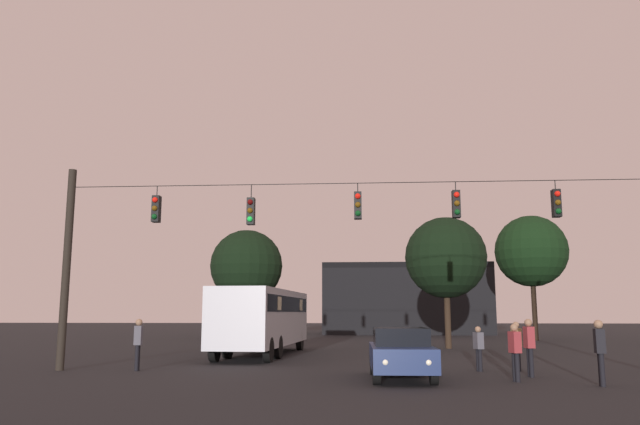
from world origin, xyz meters
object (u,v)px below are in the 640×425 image
(city_bus, at_px, (264,315))
(tree_right_far, at_px, (247,266))
(pedestrian_near_bus, at_px, (517,343))
(car_near_right, at_px, (401,352))
(pedestrian_crossing_right, at_px, (138,341))
(pedestrian_crossing_left, at_px, (529,344))
(tree_behind_building, at_px, (531,251))
(pedestrian_far_side, at_px, (479,346))
(tree_left_silhouette, at_px, (446,258))
(pedestrian_trailing, at_px, (600,348))
(pedestrian_crossing_center, at_px, (515,349))

(city_bus, relative_size, tree_right_far, 1.32)
(pedestrian_near_bus, bearing_deg, car_near_right, -145.13)
(car_near_right, relative_size, pedestrian_crossing_right, 2.48)
(pedestrian_crossing_left, relative_size, tree_behind_building, 0.20)
(pedestrian_far_side, bearing_deg, pedestrian_crossing_right, -177.05)
(city_bus, relative_size, pedestrian_crossing_right, 6.32)
(pedestrian_crossing_right, relative_size, tree_right_far, 0.21)
(tree_left_silhouette, distance_m, tree_behind_building, 12.96)
(pedestrian_crossing_left, distance_m, pedestrian_far_side, 2.20)
(pedestrian_trailing, xyz_separation_m, tree_right_far, (-15.58, 30.30, 4.57))
(pedestrian_trailing, height_order, pedestrian_far_side, pedestrian_trailing)
(pedestrian_crossing_center, height_order, pedestrian_trailing, pedestrian_trailing)
(city_bus, bearing_deg, pedestrian_crossing_right, -111.20)
(pedestrian_crossing_center, distance_m, tree_right_far, 32.61)
(pedestrian_crossing_center, bearing_deg, pedestrian_crossing_right, 168.15)
(city_bus, bearing_deg, tree_right_far, 103.32)
(tree_behind_building, bearing_deg, pedestrian_near_bus, -106.58)
(pedestrian_far_side, bearing_deg, car_near_right, -136.44)
(pedestrian_crossing_right, bearing_deg, city_bus, 68.80)
(pedestrian_near_bus, xyz_separation_m, tree_left_silhouette, (-0.56, 13.19, 4.10))
(pedestrian_crossing_center, bearing_deg, pedestrian_crossing_left, 60.43)
(pedestrian_far_side, bearing_deg, pedestrian_trailing, -58.80)
(city_bus, distance_m, tree_left_silhouette, 11.62)
(city_bus, height_order, pedestrian_crossing_left, city_bus)
(city_bus, relative_size, pedestrian_crossing_center, 6.73)
(pedestrian_trailing, relative_size, pedestrian_far_side, 1.18)
(pedestrian_trailing, height_order, tree_right_far, tree_right_far)
(tree_left_silhouette, bearing_deg, car_near_right, -102.58)
(car_near_right, bearing_deg, tree_right_far, 109.60)
(city_bus, relative_size, tree_left_silhouette, 1.51)
(city_bus, height_order, tree_behind_building, tree_behind_building)
(pedestrian_near_bus, relative_size, tree_behind_building, 0.18)
(pedestrian_crossing_left, bearing_deg, tree_behind_building, 74.46)
(car_near_right, height_order, pedestrian_far_side, car_near_right)
(pedestrian_trailing, distance_m, pedestrian_far_side, 4.86)
(pedestrian_crossing_right, height_order, pedestrian_near_bus, pedestrian_crossing_right)
(pedestrian_crossing_center, bearing_deg, pedestrian_trailing, -26.00)
(city_bus, bearing_deg, pedestrian_near_bus, -35.65)
(pedestrian_crossing_left, height_order, pedestrian_far_side, pedestrian_crossing_left)
(pedestrian_near_bus, bearing_deg, pedestrian_far_side, -170.65)
(pedestrian_near_bus, distance_m, tree_right_far, 30.02)
(car_near_right, height_order, pedestrian_crossing_left, pedestrian_crossing_left)
(pedestrian_near_bus, bearing_deg, city_bus, 144.35)
(pedestrian_crossing_center, height_order, pedestrian_crossing_right, pedestrian_crossing_right)
(pedestrian_far_side, height_order, tree_right_far, tree_right_far)
(pedestrian_far_side, bearing_deg, tree_left_silhouette, 86.66)
(pedestrian_crossing_left, distance_m, pedestrian_near_bus, 2.04)
(pedestrian_crossing_left, bearing_deg, pedestrian_near_bus, 87.09)
(pedestrian_far_side, relative_size, tree_right_far, 0.18)
(tree_left_silhouette, relative_size, tree_behind_building, 0.82)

